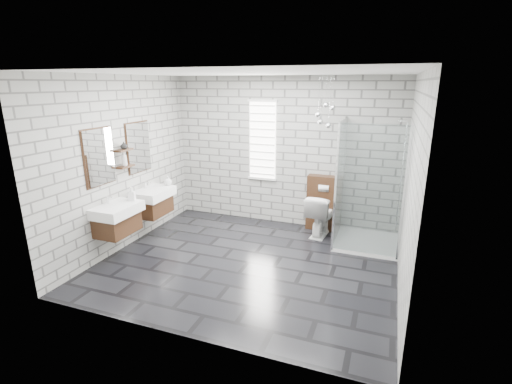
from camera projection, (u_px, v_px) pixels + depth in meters
The scene contains 20 objects.
floor at pixel (248, 263), 5.53m from camera, with size 4.20×3.60×0.02m, color black.
ceiling at pixel (247, 72), 4.76m from camera, with size 4.20×3.60×0.02m, color white.
wall_back at pixel (284, 152), 6.78m from camera, with size 4.20×0.02×2.70m, color #A1A19C.
wall_front at pixel (178, 217), 3.52m from camera, with size 4.20×0.02×2.70m, color #A1A19C.
wall_left at pixel (123, 164), 5.84m from camera, with size 0.02×3.60×2.70m, color #A1A19C.
wall_right at pixel (411, 189), 4.45m from camera, with size 0.02×3.60×2.70m, color #A1A19C.
vanity_left at pixel (115, 211), 5.48m from camera, with size 0.47×0.70×1.57m.
vanity_right at pixel (152, 194), 6.29m from camera, with size 0.47×0.70×1.57m.
shelf_lower at pixel (125, 166), 5.78m from camera, with size 0.14×0.30×0.03m, color #3C2212.
shelf_upper at pixel (124, 150), 5.71m from camera, with size 0.14×0.30×0.03m, color #3C2212.
window at pixel (263, 141), 6.83m from camera, with size 0.56×0.05×1.48m.
cistern_panel at pixel (324, 203), 6.65m from camera, with size 0.60×0.20×1.00m, color #3C2212.
flush_plate at pixel (324, 188), 6.47m from camera, with size 0.18×0.01×0.12m, color silver.
shower_enclosure at pixel (361, 217), 5.95m from camera, with size 1.00×1.00×2.03m.
pendant_cluster at pixel (325, 114), 5.90m from camera, with size 0.30×0.24×0.83m.
toilet at pixel (321, 215), 6.46m from camera, with size 0.41×0.72×0.73m, color white.
soap_bottle_a at pixel (132, 194), 5.63m from camera, with size 0.10×0.10×0.21m, color #B2B2B2.
soap_bottle_b at pixel (168, 181), 6.47m from camera, with size 0.13×0.13×0.17m, color #B2B2B2.
soap_bottle_c at pixel (124, 159), 5.72m from camera, with size 0.09×0.09×0.23m, color #B2B2B2.
vase at pixel (124, 145), 5.69m from camera, with size 0.11×0.11×0.11m, color #B2B2B2.
Camera 1 is at (1.84, -4.66, 2.57)m, focal length 26.00 mm.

